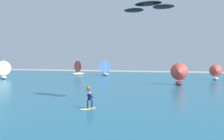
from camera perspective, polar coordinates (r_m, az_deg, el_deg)
ocean at (r=58.07m, az=10.02°, el=-2.65°), size 160.00×90.00×0.10m
kitesurfer at (r=26.52m, az=-5.08°, el=-7.04°), size 1.18×2.03×1.67m
kite at (r=29.78m, az=7.77°, el=13.36°), size 6.16×3.51×0.89m
sailboat_trailing at (r=67.93m, az=21.46°, el=-0.40°), size 3.03×3.57×4.18m
sailboat_far_left at (r=81.11m, az=-1.67°, el=0.48°), size 4.46×4.62×5.16m
sailboat_leading at (r=52.33m, az=14.21°, el=-0.77°), size 3.39×4.02×4.75m
sailboat_mid_right at (r=72.71m, az=-22.35°, el=0.09°), size 4.53×4.52×5.12m
sailboat_heeled_over at (r=84.18m, az=-6.94°, el=0.52°), size 4.10×4.61×5.14m
marker_buoy at (r=42.75m, az=-5.05°, el=-3.88°), size 0.63×0.63×0.63m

